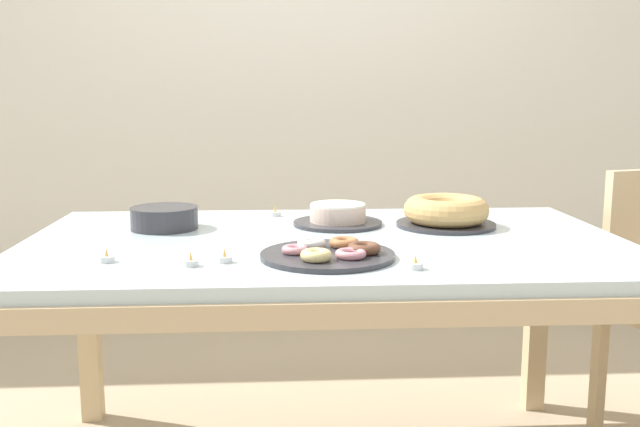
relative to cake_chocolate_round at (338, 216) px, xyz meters
The scene contains 11 objects.
wall_back 1.54m from the cake_chocolate_round, 92.16° to the left, with size 8.00×0.10×2.60m, color silver.
dining_table 0.25m from the cake_chocolate_round, 104.52° to the right, with size 1.79×1.09×0.77m.
cake_chocolate_round is the anchor object (origin of this frame).
cake_golden_bundt 0.35m from the cake_chocolate_round, ahead, with size 0.32×0.32×0.10m.
pastry_platter 0.47m from the cake_chocolate_round, 97.32° to the right, with size 0.35×0.35×0.04m.
plate_stack 0.55m from the cake_chocolate_round, behind, with size 0.21×0.21×0.07m.
tealight_left_edge 0.61m from the cake_chocolate_round, 76.86° to the right, with size 0.04×0.04×0.04m.
tealight_right_edge 0.60m from the cake_chocolate_round, 123.39° to the right, with size 0.04×0.04×0.04m.
tealight_centre 0.79m from the cake_chocolate_round, 142.62° to the right, with size 0.04×0.04×0.04m.
tealight_near_front 0.67m from the cake_chocolate_round, 127.45° to the right, with size 0.04×0.04×0.04m.
tealight_near_cakes 0.27m from the cake_chocolate_round, 138.89° to the left, with size 0.04×0.04×0.04m.
Camera 1 is at (-0.14, -2.06, 1.20)m, focal length 40.00 mm.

